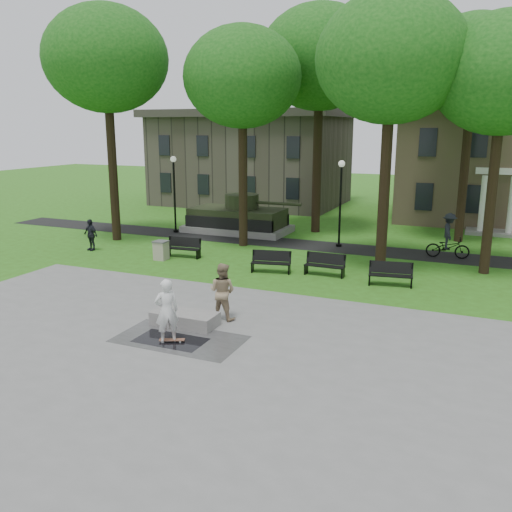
# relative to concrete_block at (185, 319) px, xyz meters

# --- Properties ---
(ground) EXTENTS (120.00, 120.00, 0.00)m
(ground) POSITION_rel_concrete_block_xyz_m (1.07, 1.67, -0.24)
(ground) COLOR #2E5E16
(ground) RESTS_ON ground
(plaza) EXTENTS (22.00, 16.00, 0.02)m
(plaza) POSITION_rel_concrete_block_xyz_m (1.07, -3.33, -0.23)
(plaza) COLOR gray
(plaza) RESTS_ON ground
(footpath) EXTENTS (44.00, 2.60, 0.01)m
(footpath) POSITION_rel_concrete_block_xyz_m (1.07, 13.67, -0.24)
(footpath) COLOR black
(footpath) RESTS_ON ground
(building_left) EXTENTS (15.00, 10.00, 7.20)m
(building_left) POSITION_rel_concrete_block_xyz_m (-9.93, 28.17, 3.35)
(building_left) COLOR #4C443D
(building_left) RESTS_ON ground
(tree_0) EXTENTS (6.80, 6.80, 12.97)m
(tree_0) POSITION_rel_concrete_block_xyz_m (-10.93, 10.67, 9.78)
(tree_0) COLOR black
(tree_0) RESTS_ON ground
(tree_1) EXTENTS (6.20, 6.20, 11.63)m
(tree_1) POSITION_rel_concrete_block_xyz_m (-3.43, 12.17, 8.71)
(tree_1) COLOR black
(tree_1) RESTS_ON ground
(tree_2) EXTENTS (6.60, 6.60, 12.16)m
(tree_2) POSITION_rel_concrete_block_xyz_m (4.57, 10.17, 9.07)
(tree_2) COLOR black
(tree_2) RESTS_ON ground
(tree_3) EXTENTS (6.00, 6.00, 11.19)m
(tree_3) POSITION_rel_concrete_block_xyz_m (9.07, 11.17, 8.35)
(tree_3) COLOR black
(tree_3) RESTS_ON ground
(tree_4) EXTENTS (7.20, 7.20, 13.50)m
(tree_4) POSITION_rel_concrete_block_xyz_m (-0.93, 17.67, 10.15)
(tree_4) COLOR black
(tree_4) RESTS_ON ground
(tree_5) EXTENTS (6.40, 6.40, 12.44)m
(tree_5) POSITION_rel_concrete_block_xyz_m (7.57, 18.17, 9.42)
(tree_5) COLOR black
(tree_5) RESTS_ON ground
(lamp_left) EXTENTS (0.36, 0.36, 4.73)m
(lamp_left) POSITION_rel_concrete_block_xyz_m (-8.93, 13.97, 2.55)
(lamp_left) COLOR black
(lamp_left) RESTS_ON ground
(lamp_mid) EXTENTS (0.36, 0.36, 4.73)m
(lamp_mid) POSITION_rel_concrete_block_xyz_m (1.57, 13.97, 2.55)
(lamp_mid) COLOR black
(lamp_mid) RESTS_ON ground
(tank_monument) EXTENTS (7.45, 3.40, 2.40)m
(tank_monument) POSITION_rel_concrete_block_xyz_m (-5.38, 15.67, 0.61)
(tank_monument) COLOR gray
(tank_monument) RESTS_ON ground
(puddle) EXTENTS (2.20, 1.20, 0.00)m
(puddle) POSITION_rel_concrete_block_xyz_m (0.27, -1.34, -0.22)
(puddle) COLOR black
(puddle) RESTS_ON plaza
(concrete_block) EXTENTS (2.21, 1.01, 0.45)m
(concrete_block) POSITION_rel_concrete_block_xyz_m (0.00, 0.00, 0.00)
(concrete_block) COLOR gray
(concrete_block) RESTS_ON plaza
(skateboard) EXTENTS (0.79, 0.50, 0.07)m
(skateboard) POSITION_rel_concrete_block_xyz_m (0.37, -1.42, -0.19)
(skateboard) COLOR brown
(skateboard) RESTS_ON plaza
(skateboarder) EXTENTS (0.86, 0.85, 2.01)m
(skateboarder) POSITION_rel_concrete_block_xyz_m (0.25, -1.47, 0.78)
(skateboarder) COLOR silver
(skateboarder) RESTS_ON plaza
(friend_watching) EXTENTS (1.00, 0.80, 1.99)m
(friend_watching) POSITION_rel_concrete_block_xyz_m (0.89, 1.04, 0.77)
(friend_watching) COLOR #937E5F
(friend_watching) RESTS_ON plaza
(pedestrian_walker) EXTENTS (1.06, 0.63, 1.70)m
(pedestrian_walker) POSITION_rel_concrete_block_xyz_m (-10.42, 7.82, 0.60)
(pedestrian_walker) COLOR black
(pedestrian_walker) RESTS_ON ground
(cyclist) EXTENTS (2.17, 1.25, 2.29)m
(cyclist) POSITION_rel_concrete_block_xyz_m (7.30, 13.57, 0.69)
(cyclist) COLOR black
(cyclist) RESTS_ON ground
(park_bench_0) EXTENTS (1.83, 0.66, 1.00)m
(park_bench_0) POSITION_rel_concrete_block_xyz_m (-5.05, 8.46, 0.28)
(park_bench_0) COLOR black
(park_bench_0) RESTS_ON ground
(park_bench_1) EXTENTS (1.85, 0.88, 1.00)m
(park_bench_1) POSITION_rel_concrete_block_xyz_m (0.15, 7.45, 0.28)
(park_bench_1) COLOR black
(park_bench_1) RESTS_ON ground
(park_bench_2) EXTENTS (1.80, 0.53, 1.00)m
(park_bench_2) POSITION_rel_concrete_block_xyz_m (2.53, 7.92, 0.28)
(park_bench_2) COLOR black
(park_bench_2) RESTS_ON ground
(park_bench_3) EXTENTS (1.85, 0.80, 1.00)m
(park_bench_3) POSITION_rel_concrete_block_xyz_m (5.52, 7.48, 0.28)
(park_bench_3) COLOR black
(park_bench_3) RESTS_ON ground
(trash_bin) EXTENTS (0.68, 0.68, 0.96)m
(trash_bin) POSITION_rel_concrete_block_xyz_m (-5.81, 7.51, 0.24)
(trash_bin) COLOR #B0A591
(trash_bin) RESTS_ON ground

